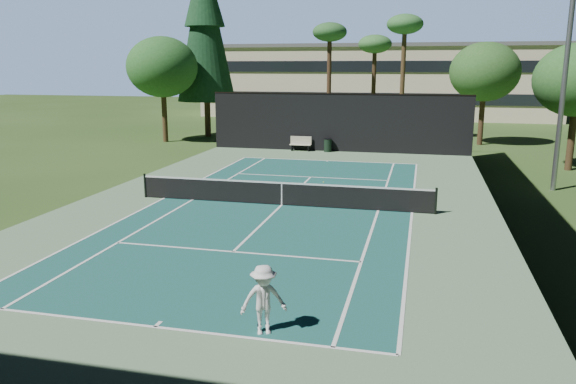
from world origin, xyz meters
name	(u,v)px	position (x,y,z in m)	size (l,w,h in m)	color
ground	(282,205)	(0.00, 0.00, 0.00)	(160.00, 160.00, 0.00)	#2D4C1C
apron_slab	(282,205)	(0.00, 0.00, 0.01)	(18.00, 32.00, 0.01)	#62875E
court_surface	(282,205)	(0.00, 0.00, 0.01)	(10.97, 23.77, 0.01)	#1A554F
court_lines	(282,205)	(0.00, 0.00, 0.02)	(11.07, 23.87, 0.01)	white
tennis_net	(282,193)	(0.00, 0.00, 0.56)	(12.90, 0.10, 1.10)	black
fence	(282,159)	(0.00, 0.06, 2.01)	(18.04, 32.05, 4.03)	black
player	(264,300)	(2.50, -11.57, 0.80)	(1.04, 0.60, 1.61)	white
tennis_ball_b	(195,196)	(-4.30, 0.68, 0.03)	(0.06, 0.06, 0.06)	#C9EF36
tennis_ball_c	(323,182)	(0.92, 5.16, 0.03)	(0.06, 0.06, 0.06)	#D9F437
tennis_ball_d	(195,187)	(-4.99, 2.39, 0.03)	(0.07, 0.07, 0.07)	#D6F437
park_bench	(301,143)	(-2.58, 15.72, 0.55)	(1.50, 0.45, 1.02)	beige
trash_bin	(328,145)	(-0.64, 15.68, 0.48)	(0.56, 0.56, 0.95)	black
pine_tree	(205,19)	(-12.00, 22.00, 9.55)	(4.80, 4.80, 15.00)	#4D3621
palm_a	(330,37)	(-2.00, 24.00, 8.19)	(2.80, 2.80, 9.32)	#462E1E
palm_b	(375,48)	(1.50, 26.00, 7.36)	(2.80, 2.80, 8.42)	#402D1B
palm_c	(405,29)	(4.00, 23.00, 8.60)	(2.80, 2.80, 9.77)	#4D3921
decid_tree_a	(485,72)	(10.00, 22.00, 5.42)	(5.12, 5.12, 7.62)	#47311E
decid_tree_c	(162,67)	(-14.00, 18.00, 5.76)	(5.44, 5.44, 8.09)	#4D3921
campus_building	(376,80)	(0.00, 45.98, 4.21)	(40.50, 12.50, 8.30)	beige
light_pole	(567,53)	(12.00, 6.00, 6.46)	(0.90, 0.25, 12.22)	gray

